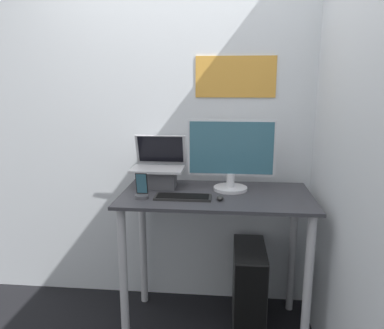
# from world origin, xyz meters

# --- Properties ---
(wall_back) EXTENTS (6.00, 0.06, 2.60)m
(wall_back) POSITION_xyz_m (0.00, 0.70, 1.30)
(wall_back) COLOR silver
(wall_back) RESTS_ON ground_plane
(wall_side_right) EXTENTS (0.05, 6.00, 2.60)m
(wall_side_right) POSITION_xyz_m (0.67, 0.00, 1.30)
(wall_side_right) COLOR silver
(wall_side_right) RESTS_ON ground_plane
(desk) EXTENTS (1.16, 0.62, 0.92)m
(desk) POSITION_xyz_m (0.00, 0.31, 0.73)
(desk) COLOR #333338
(desk) RESTS_ON ground_plane
(laptop) EXTENTS (0.33, 0.27, 0.33)m
(laptop) POSITION_xyz_m (-0.38, 0.44, 1.01)
(laptop) COLOR #4C4C51
(laptop) RESTS_ON desk
(monitor) EXTENTS (0.54, 0.21, 0.44)m
(monitor) POSITION_xyz_m (0.09, 0.40, 1.13)
(monitor) COLOR silver
(monitor) RESTS_ON desk
(keyboard) EXTENTS (0.33, 0.12, 0.02)m
(keyboard) POSITION_xyz_m (-0.19, 0.20, 0.93)
(keyboard) COLOR black
(keyboard) RESTS_ON desk
(mouse) EXTENTS (0.04, 0.07, 0.03)m
(mouse) POSITION_xyz_m (0.03, 0.18, 0.93)
(mouse) COLOR #262626
(mouse) RESTS_ON desk
(cell_phone) EXTENTS (0.08, 0.08, 0.15)m
(cell_phone) POSITION_xyz_m (-0.43, 0.18, 0.96)
(cell_phone) COLOR #4C4C51
(cell_phone) RESTS_ON desk
(computer_tower) EXTENTS (0.20, 0.45, 0.55)m
(computer_tower) POSITION_xyz_m (0.22, 0.36, 0.27)
(computer_tower) COLOR black
(computer_tower) RESTS_ON ground_plane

